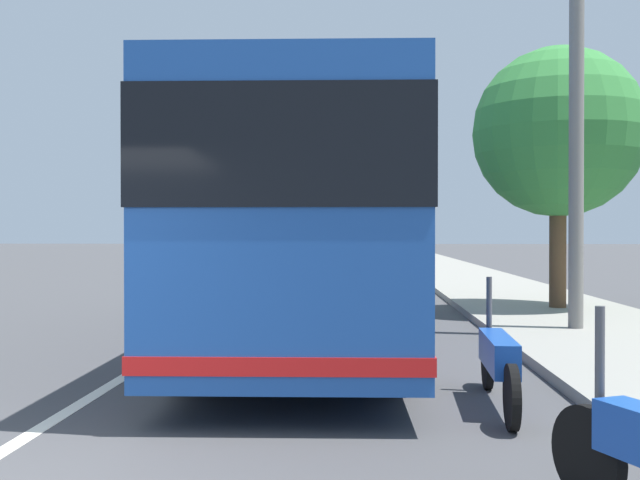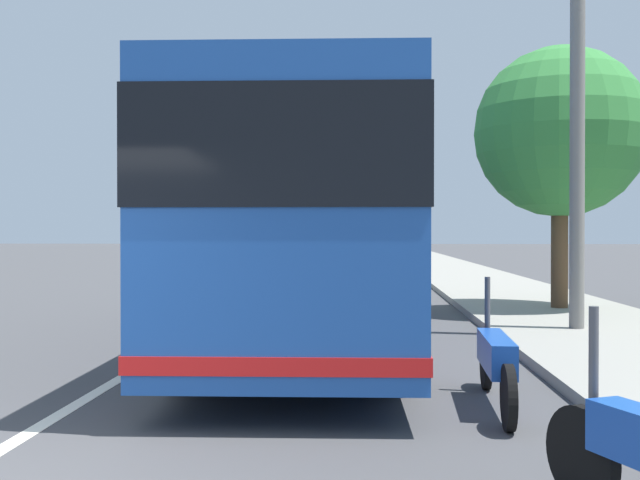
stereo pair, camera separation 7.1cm
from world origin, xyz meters
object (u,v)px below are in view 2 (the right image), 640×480
object	(u,v)px
car_far_distant	(353,249)
roadside_tree_mid_block	(560,133)
car_ahead_same_lane	(356,250)
motorcycle_nearest_curb	(496,361)
car_side_street	(299,248)
utility_pole	(577,94)
coach_bus	(308,219)
car_behind_bus	(345,253)

from	to	relation	value
car_far_distant	roadside_tree_mid_block	size ratio (longest dim) A/B	0.81
car_ahead_same_lane	car_far_distant	world-z (taller)	car_ahead_same_lane
motorcycle_nearest_curb	car_side_street	distance (m)	43.23
car_side_street	roadside_tree_mid_block	bearing A→B (deg)	15.12
utility_pole	coach_bus	bearing A→B (deg)	99.22
car_side_street	car_behind_bus	xyz separation A→B (m)	(-14.62, -3.49, 0.06)
motorcycle_nearest_curb	car_far_distant	bearing A→B (deg)	5.68
roadside_tree_mid_block	motorcycle_nearest_curb	bearing A→B (deg)	161.79
car_behind_bus	motorcycle_nearest_curb	bearing A→B (deg)	-174.26
car_behind_bus	utility_pole	xyz separation A→B (m)	(-23.13, -4.38, 3.27)
car_ahead_same_lane	motorcycle_nearest_curb	bearing A→B (deg)	-179.12
coach_bus	car_far_distant	world-z (taller)	coach_bus
coach_bus	car_far_distant	bearing A→B (deg)	-1.69
coach_bus	motorcycle_nearest_curb	bearing A→B (deg)	-155.14
car_behind_bus	utility_pole	world-z (taller)	utility_pole
coach_bus	car_behind_bus	distance (m)	23.87
car_ahead_same_lane	car_side_street	xyz separation A→B (m)	(7.44, 3.93, -0.03)
motorcycle_nearest_curb	utility_pole	world-z (taller)	utility_pole
car_ahead_same_lane	coach_bus	bearing A→B (deg)	177.27
car_side_street	coach_bus	bearing A→B (deg)	6.41
utility_pole	motorcycle_nearest_curb	bearing A→B (deg)	156.62
coach_bus	car_side_street	size ratio (longest dim) A/B	2.67
car_ahead_same_lane	roadside_tree_mid_block	bearing A→B (deg)	-172.29
car_far_distant	roadside_tree_mid_block	xyz separation A→B (m)	(-31.42, -4.80, 3.14)
car_side_street	car_behind_bus	distance (m)	15.03
motorcycle_nearest_curb	car_far_distant	size ratio (longest dim) A/B	0.51
motorcycle_nearest_curb	roadside_tree_mid_block	distance (m)	9.63
roadside_tree_mid_block	coach_bus	bearing A→B (deg)	129.90
car_behind_bus	car_far_distant	distance (m)	11.76
car_ahead_same_lane	car_far_distant	xyz separation A→B (m)	(4.58, 0.25, -0.03)
coach_bus	roadside_tree_mid_block	xyz separation A→B (m)	(4.17, -4.99, 1.89)
car_behind_bus	roadside_tree_mid_block	world-z (taller)	roadside_tree_mid_block
roadside_tree_mid_block	car_behind_bus	bearing A→B (deg)	14.24
car_behind_bus	coach_bus	bearing A→B (deg)	-178.65
car_behind_bus	utility_pole	distance (m)	23.77
coach_bus	car_behind_bus	size ratio (longest dim) A/B	2.42
coach_bus	utility_pole	size ratio (longest dim) A/B	1.43
utility_pole	car_ahead_same_lane	bearing A→B (deg)	7.40
car_ahead_same_lane	roadside_tree_mid_block	xyz separation A→B (m)	(-26.84, -4.55, 3.12)
car_side_street	car_far_distant	distance (m)	4.66
coach_bus	utility_pole	world-z (taller)	utility_pole
car_side_street	roadside_tree_mid_block	xyz separation A→B (m)	(-34.29, -8.48, 3.15)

